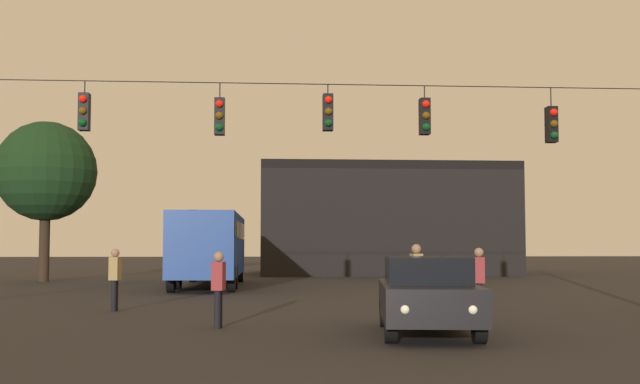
% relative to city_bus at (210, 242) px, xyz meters
% --- Properties ---
extents(ground_plane, '(168.00, 168.00, 0.00)m').
position_rel_city_bus_xyz_m(ground_plane, '(2.37, -1.93, -1.87)').
color(ground_plane, black).
rests_on(ground_plane, ground).
extents(overhead_signal_span, '(20.86, 0.44, 6.80)m').
position_rel_city_bus_xyz_m(overhead_signal_span, '(2.35, -13.57, 2.17)').
color(overhead_signal_span, black).
rests_on(overhead_signal_span, ground).
extents(city_bus, '(2.64, 11.02, 3.00)m').
position_rel_city_bus_xyz_m(city_bus, '(0.00, 0.00, 0.00)').
color(city_bus, navy).
rests_on(city_bus, ground).
extents(car_near_right, '(2.29, 4.48, 1.52)m').
position_rel_city_bus_xyz_m(car_near_right, '(5.48, -18.24, -1.07)').
color(car_near_right, black).
rests_on(car_near_right, ground).
extents(pedestrian_crossing_left, '(0.28, 0.39, 1.66)m').
position_rel_city_bus_xyz_m(pedestrian_crossing_left, '(-1.70, -12.32, -0.93)').
color(pedestrian_crossing_left, black).
rests_on(pedestrian_crossing_left, ground).
extents(pedestrian_crossing_center, '(0.28, 0.38, 1.78)m').
position_rel_city_bus_xyz_m(pedestrian_crossing_center, '(6.04, -14.27, -0.85)').
color(pedestrian_crossing_center, black).
rests_on(pedestrian_crossing_center, ground).
extents(pedestrian_crossing_right, '(0.30, 0.39, 1.62)m').
position_rel_city_bus_xyz_m(pedestrian_crossing_right, '(1.29, -16.81, -0.96)').
color(pedestrian_crossing_right, black).
rests_on(pedestrian_crossing_right, ground).
extents(pedestrian_near_bus, '(0.30, 0.40, 1.69)m').
position_rel_city_bus_xyz_m(pedestrian_near_bus, '(7.46, -14.86, -0.91)').
color(pedestrian_near_bus, black).
rests_on(pedestrian_near_bus, ground).
extents(corner_building, '(14.73, 10.14, 6.45)m').
position_rel_city_bus_xyz_m(corner_building, '(9.46, 14.44, 1.36)').
color(corner_building, black).
rests_on(corner_building, ground).
extents(tree_left_silhouette, '(4.78, 4.78, 7.67)m').
position_rel_city_bus_xyz_m(tree_left_silhouette, '(-8.18, 4.82, 3.39)').
color(tree_left_silhouette, '#2D2116').
rests_on(tree_left_silhouette, ground).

